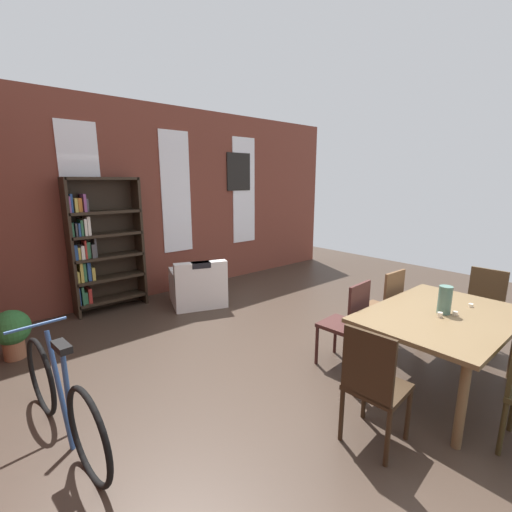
{
  "coord_description": "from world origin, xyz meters",
  "views": [
    {
      "loc": [
        -2.93,
        -1.62,
        1.96
      ],
      "look_at": [
        -0.14,
        1.63,
        1.02
      ],
      "focal_mm": 24.32,
      "sensor_mm": 36.0,
      "label": 1
    }
  ],
  "objects_px": {
    "armchair_white": "(198,287)",
    "bicycle_second": "(61,400)",
    "bookshelf_tall": "(101,245)",
    "dining_chair_far_left": "(348,321)",
    "potted_plant_by_shelf": "(12,331)",
    "dining_chair_far_right": "(384,306)",
    "dining_chair_head_right": "(482,307)",
    "dining_chair_head_left": "(373,383)",
    "vase_on_table": "(445,300)",
    "dining_table": "(442,322)"
  },
  "relations": [
    {
      "from": "armchair_white",
      "to": "bicycle_second",
      "type": "bearing_deg",
      "value": -140.74
    },
    {
      "from": "bookshelf_tall",
      "to": "bicycle_second",
      "type": "distance_m",
      "value": 2.96
    },
    {
      "from": "dining_chair_far_left",
      "to": "potted_plant_by_shelf",
      "type": "xyz_separation_m",
      "value": [
        -2.66,
        2.53,
        -0.18
      ]
    },
    {
      "from": "bicycle_second",
      "to": "bookshelf_tall",
      "type": "bearing_deg",
      "value": 66.38
    },
    {
      "from": "dining_chair_far_right",
      "to": "armchair_white",
      "type": "xyz_separation_m",
      "value": [
        -0.89,
        2.7,
        -0.23
      ]
    },
    {
      "from": "bookshelf_tall",
      "to": "dining_chair_far_left",
      "type": "bearing_deg",
      "value": -67.85
    },
    {
      "from": "dining_chair_far_right",
      "to": "dining_chair_far_left",
      "type": "distance_m",
      "value": 0.72
    },
    {
      "from": "dining_chair_head_right",
      "to": "dining_chair_far_left",
      "type": "relative_size",
      "value": 1.0
    },
    {
      "from": "bookshelf_tall",
      "to": "dining_chair_head_right",
      "type": "bearing_deg",
      "value": -55.07
    },
    {
      "from": "dining_chair_far_right",
      "to": "bicycle_second",
      "type": "bearing_deg",
      "value": 166.75
    },
    {
      "from": "dining_chair_far_right",
      "to": "armchair_white",
      "type": "height_order",
      "value": "dining_chair_far_right"
    },
    {
      "from": "dining_chair_far_right",
      "to": "bicycle_second",
      "type": "height_order",
      "value": "dining_chair_far_right"
    },
    {
      "from": "bookshelf_tall",
      "to": "armchair_white",
      "type": "xyz_separation_m",
      "value": [
        1.22,
        -0.7,
        -0.73
      ]
    },
    {
      "from": "dining_chair_far_left",
      "to": "dining_chair_head_left",
      "type": "bearing_deg",
      "value": -136.36
    },
    {
      "from": "dining_chair_far_right",
      "to": "dining_chair_head_right",
      "type": "bearing_deg",
      "value": -43.43
    },
    {
      "from": "dining_chair_far_right",
      "to": "armchair_white",
      "type": "distance_m",
      "value": 2.86
    },
    {
      "from": "dining_chair_far_right",
      "to": "potted_plant_by_shelf",
      "type": "bearing_deg",
      "value": 143.17
    },
    {
      "from": "dining_chair_far_right",
      "to": "armchair_white",
      "type": "relative_size",
      "value": 0.93
    },
    {
      "from": "dining_chair_head_right",
      "to": "bookshelf_tall",
      "type": "bearing_deg",
      "value": 124.93
    },
    {
      "from": "dining_chair_far_left",
      "to": "bicycle_second",
      "type": "bearing_deg",
      "value": 163.21
    },
    {
      "from": "dining_chair_far_left",
      "to": "potted_plant_by_shelf",
      "type": "relative_size",
      "value": 1.7
    },
    {
      "from": "dining_chair_head_right",
      "to": "bicycle_second",
      "type": "height_order",
      "value": "dining_chair_head_right"
    },
    {
      "from": "armchair_white",
      "to": "bicycle_second",
      "type": "height_order",
      "value": "bicycle_second"
    },
    {
      "from": "vase_on_table",
      "to": "dining_chair_far_left",
      "type": "relative_size",
      "value": 0.28
    },
    {
      "from": "dining_table",
      "to": "bookshelf_tall",
      "type": "relative_size",
      "value": 0.8
    },
    {
      "from": "dining_table",
      "to": "potted_plant_by_shelf",
      "type": "relative_size",
      "value": 2.87
    },
    {
      "from": "dining_chair_far_left",
      "to": "bookshelf_tall",
      "type": "xyz_separation_m",
      "value": [
        -1.39,
        3.41,
        0.5
      ]
    },
    {
      "from": "dining_chair_far_left",
      "to": "bicycle_second",
      "type": "xyz_separation_m",
      "value": [
        -2.54,
        0.77,
        -0.17
      ]
    },
    {
      "from": "potted_plant_by_shelf",
      "to": "bicycle_second",
      "type": "bearing_deg",
      "value": -86.07
    },
    {
      "from": "potted_plant_by_shelf",
      "to": "dining_chair_head_left",
      "type": "bearing_deg",
      "value": -60.92
    },
    {
      "from": "vase_on_table",
      "to": "bookshelf_tall",
      "type": "xyz_separation_m",
      "value": [
        -1.75,
        4.18,
        0.13
      ]
    },
    {
      "from": "dining_table",
      "to": "dining_chair_head_right",
      "type": "distance_m",
      "value": 1.19
    },
    {
      "from": "potted_plant_by_shelf",
      "to": "armchair_white",
      "type": "bearing_deg",
      "value": 3.98
    },
    {
      "from": "dining_chair_head_left",
      "to": "bicycle_second",
      "type": "xyz_separation_m",
      "value": [
        -1.72,
        1.55,
        -0.17
      ]
    },
    {
      "from": "armchair_white",
      "to": "potted_plant_by_shelf",
      "type": "relative_size",
      "value": 1.83
    },
    {
      "from": "armchair_white",
      "to": "potted_plant_by_shelf",
      "type": "height_order",
      "value": "armchair_white"
    },
    {
      "from": "bookshelf_tall",
      "to": "dining_table",
      "type": "bearing_deg",
      "value": -67.37
    },
    {
      "from": "dining_chair_head_right",
      "to": "bicycle_second",
      "type": "distance_m",
      "value": 4.36
    },
    {
      "from": "dining_table",
      "to": "potted_plant_by_shelf",
      "type": "distance_m",
      "value": 4.49
    },
    {
      "from": "dining_chair_head_right",
      "to": "bookshelf_tall",
      "type": "height_order",
      "value": "bookshelf_tall"
    },
    {
      "from": "dining_chair_head_right",
      "to": "dining_chair_head_left",
      "type": "relative_size",
      "value": 1.0
    },
    {
      "from": "dining_chair_head_left",
      "to": "bicycle_second",
      "type": "bearing_deg",
      "value": 138.02
    },
    {
      "from": "dining_table",
      "to": "armchair_white",
      "type": "distance_m",
      "value": 3.54
    },
    {
      "from": "dining_chair_head_right",
      "to": "bicycle_second",
      "type": "relative_size",
      "value": 0.56
    },
    {
      "from": "vase_on_table",
      "to": "dining_chair_head_right",
      "type": "xyz_separation_m",
      "value": [
        1.17,
        0.0,
        -0.36
      ]
    },
    {
      "from": "vase_on_table",
      "to": "dining_chair_head_right",
      "type": "relative_size",
      "value": 0.28
    },
    {
      "from": "armchair_white",
      "to": "potted_plant_by_shelf",
      "type": "bearing_deg",
      "value": -176.02
    },
    {
      "from": "dining_table",
      "to": "bookshelf_tall",
      "type": "height_order",
      "value": "bookshelf_tall"
    },
    {
      "from": "dining_table",
      "to": "armchair_white",
      "type": "xyz_separation_m",
      "value": [
        -0.53,
        3.48,
        -0.38
      ]
    },
    {
      "from": "dining_chair_far_left",
      "to": "armchair_white",
      "type": "relative_size",
      "value": 0.93
    }
  ]
}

